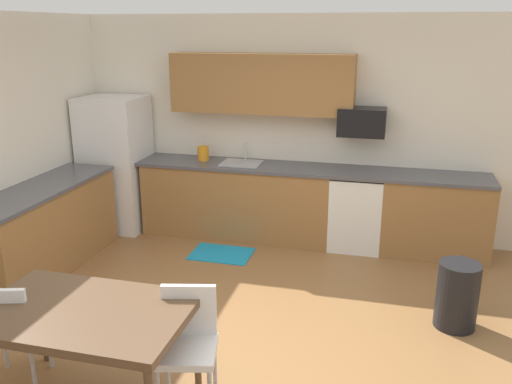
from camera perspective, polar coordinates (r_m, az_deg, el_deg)
The scene contains 19 objects.
ground_plane at distance 4.79m, azimuth -3.08°, elevation -15.01°, with size 12.00×12.00×0.00m, color olive.
wall_back at distance 6.74m, azimuth 3.52°, elevation 6.85°, with size 5.80×0.10×2.70m, color silver.
cabinet_run_back at distance 6.76m, azimuth -1.98°, elevation -0.97°, with size 2.35×0.60×0.90m, color olive.
cabinet_run_back_right at distance 6.53m, azimuth 18.47°, elevation -2.52°, with size 1.20×0.60×0.90m, color olive.
cabinet_run_left at distance 6.22m, azimuth -21.53°, elevation -3.82°, with size 0.60×2.00×0.90m, color olive.
countertop_back at distance 6.49m, azimuth 2.86°, elevation 2.59°, with size 4.80×0.64×0.04m, color #4C4C51.
countertop_left at distance 6.08m, azimuth -22.01°, elevation 0.33°, with size 0.64×2.00×0.04m, color #4C4C51.
upper_cabinets_back at distance 6.51m, azimuth 0.59°, elevation 11.42°, with size 2.20×0.34×0.70m, color olive.
refrigerator at distance 7.18m, azimuth -14.60°, elevation 2.94°, with size 0.76×0.70×1.71m, color white.
oven_range at distance 6.51m, azimuth 10.58°, elevation -1.91°, with size 0.60×0.60×0.91m.
microwave at distance 6.36m, azimuth 11.16°, elevation 7.32°, with size 0.54×0.36×0.32m, color black.
sink_basin at distance 6.62m, azimuth -1.56°, elevation 2.54°, with size 0.48×0.40×0.14m, color #A5A8AD.
sink_faucet at distance 6.75m, azimuth -1.15°, elevation 4.22°, with size 0.02×0.02×0.24m, color #B2B5BA.
dining_table at distance 3.84m, azimuth -17.75°, elevation -12.56°, with size 1.40×0.90×0.75m.
chair_near_table at distance 3.84m, azimuth -7.26°, elevation -15.14°, with size 0.48×0.48×0.85m.
chair_far_side at distance 4.32m, azimuth -24.71°, elevation -12.81°, with size 0.50×0.50×0.85m.
trash_bin at distance 5.09m, azimuth 20.55°, elevation -10.22°, with size 0.36×0.36×0.60m, color black.
floor_mat at distance 6.34m, azimuth -3.69°, elevation -6.55°, with size 0.70×0.50×0.01m, color #198CBF.
kettle at distance 6.79m, azimuth -5.62°, elevation 4.04°, with size 0.14×0.14×0.20m, color orange.
Camera 1 is at (1.25, -3.86, 2.54)m, focal length 37.73 mm.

